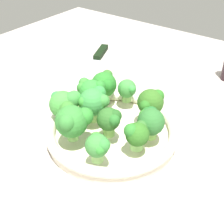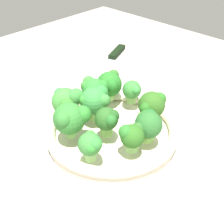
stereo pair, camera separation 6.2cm
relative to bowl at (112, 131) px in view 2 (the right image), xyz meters
The scene contains 14 objects.
ground_plane 4.64cm from the bowl, 19.56° to the right, with size 130.00×130.00×2.50cm, color #B2A79F.
bowl is the anchor object (origin of this frame).
broccoli_floret_0 10.48cm from the bowl, 69.99° to the left, with size 6.81×7.00×7.14cm.
broccoli_floret_1 10.67cm from the bowl, 74.27° to the right, with size 4.53×4.65×5.23cm.
broccoli_floret_2 9.63cm from the bowl, behind, with size 5.20×5.43×6.10cm.
broccoli_floret_3 9.47cm from the bowl, 15.09° to the right, with size 6.01×5.28×6.89cm.
broccoli_floret_4 11.12cm from the bowl, 23.91° to the left, with size 6.21×5.93×6.35cm.
broccoli_floret_5 9.92cm from the bowl, 132.04° to the right, with size 5.33×6.06×6.90cm.
broccoli_floret_6 7.31cm from the bowl, 12.57° to the left, with size 6.18×6.23×7.08cm.
broccoli_floret_7 6.48cm from the bowl, 120.01° to the left, with size 5.04×4.51×5.92cm.
broccoli_floret_8 9.71cm from the bowl, 158.57° to the left, with size 4.55×5.04×5.49cm.
broccoli_floret_9 11.16cm from the bowl, 43.45° to the right, with size 5.97×6.06×6.54cm.
broccoli_floret_10 11.96cm from the bowl, 113.89° to the left, with size 4.60×4.23×5.46cm.
knife 37.89cm from the bowl, 46.19° to the right, with size 12.16×25.57×1.50cm.
Camera 2 is at (-38.12, 37.84, 41.87)cm, focal length 50.18 mm.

